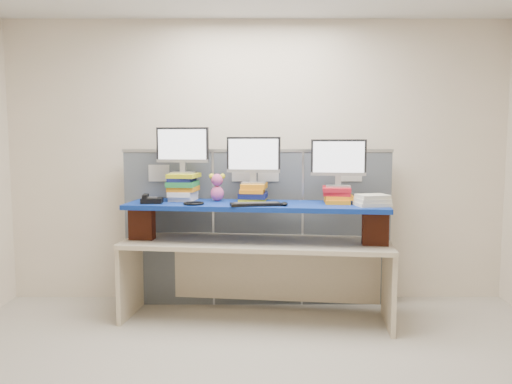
{
  "coord_description": "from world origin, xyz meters",
  "views": [
    {
      "loc": [
        -0.02,
        -3.02,
        1.61
      ],
      "look_at": [
        -0.02,
        1.35,
        1.16
      ],
      "focal_mm": 35.0,
      "sensor_mm": 36.0,
      "label": 1
    }
  ],
  "objects_px": {
    "desk": "(256,257)",
    "monitor_left": "(183,147)",
    "monitor_right": "(338,160)",
    "monitor_center": "(254,157)",
    "desk_phone": "(151,200)",
    "keyboard": "(256,204)",
    "blue_board": "(256,206)"
  },
  "relations": [
    {
      "from": "desk",
      "to": "monitor_center",
      "type": "relative_size",
      "value": 5.03
    },
    {
      "from": "desk_phone",
      "to": "monitor_center",
      "type": "bearing_deg",
      "value": 2.37
    },
    {
      "from": "keyboard",
      "to": "desk_phone",
      "type": "distance_m",
      "value": 0.94
    },
    {
      "from": "desk_phone",
      "to": "monitor_right",
      "type": "bearing_deg",
      "value": -3.98
    },
    {
      "from": "blue_board",
      "to": "monitor_right",
      "type": "height_order",
      "value": "monitor_right"
    },
    {
      "from": "monitor_left",
      "to": "keyboard",
      "type": "bearing_deg",
      "value": -22.06
    },
    {
      "from": "desk",
      "to": "monitor_right",
      "type": "bearing_deg",
      "value": 9.34
    },
    {
      "from": "monitor_left",
      "to": "keyboard",
      "type": "distance_m",
      "value": 0.9
    },
    {
      "from": "blue_board",
      "to": "monitor_center",
      "type": "bearing_deg",
      "value": 107.2
    },
    {
      "from": "monitor_right",
      "to": "monitor_center",
      "type": "bearing_deg",
      "value": 180.0
    },
    {
      "from": "monitor_center",
      "to": "desk_phone",
      "type": "height_order",
      "value": "monitor_center"
    },
    {
      "from": "desk",
      "to": "monitor_left",
      "type": "height_order",
      "value": "monitor_left"
    },
    {
      "from": "monitor_center",
      "to": "desk_phone",
      "type": "relative_size",
      "value": 2.45
    },
    {
      "from": "desk",
      "to": "monitor_right",
      "type": "relative_size",
      "value": 5.03
    },
    {
      "from": "desk",
      "to": "monitor_center",
      "type": "distance_m",
      "value": 0.89
    },
    {
      "from": "blue_board",
      "to": "monitor_right",
      "type": "xyz_separation_m",
      "value": [
        0.73,
        0.03,
        0.4
      ]
    },
    {
      "from": "monitor_center",
      "to": "monitor_right",
      "type": "distance_m",
      "value": 0.76
    },
    {
      "from": "monitor_left",
      "to": "monitor_right",
      "type": "distance_m",
      "value": 1.42
    },
    {
      "from": "desk",
      "to": "keyboard",
      "type": "relative_size",
      "value": 5.42
    },
    {
      "from": "monitor_left",
      "to": "monitor_right",
      "type": "relative_size",
      "value": 1.0
    },
    {
      "from": "monitor_left",
      "to": "desk_phone",
      "type": "bearing_deg",
      "value": -136.37
    },
    {
      "from": "desk",
      "to": "desk_phone",
      "type": "distance_m",
      "value": 1.06
    },
    {
      "from": "monitor_center",
      "to": "desk_phone",
      "type": "bearing_deg",
      "value": -165.98
    },
    {
      "from": "blue_board",
      "to": "keyboard",
      "type": "distance_m",
      "value": 0.17
    },
    {
      "from": "blue_board",
      "to": "monitor_right",
      "type": "bearing_deg",
      "value": 9.34
    },
    {
      "from": "monitor_center",
      "to": "desk_phone",
      "type": "distance_m",
      "value": 0.99
    },
    {
      "from": "desk_phone",
      "to": "blue_board",
      "type": "bearing_deg",
      "value": -5.29
    },
    {
      "from": "desk",
      "to": "blue_board",
      "type": "height_order",
      "value": "blue_board"
    },
    {
      "from": "monitor_center",
      "to": "monitor_right",
      "type": "xyz_separation_m",
      "value": [
        0.75,
        -0.09,
        -0.02
      ]
    },
    {
      "from": "desk_phone",
      "to": "keyboard",
      "type": "bearing_deg",
      "value": -15.66
    },
    {
      "from": "blue_board",
      "to": "desk_phone",
      "type": "distance_m",
      "value": 0.93
    },
    {
      "from": "blue_board",
      "to": "keyboard",
      "type": "bearing_deg",
      "value": -83.93
    }
  ]
}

